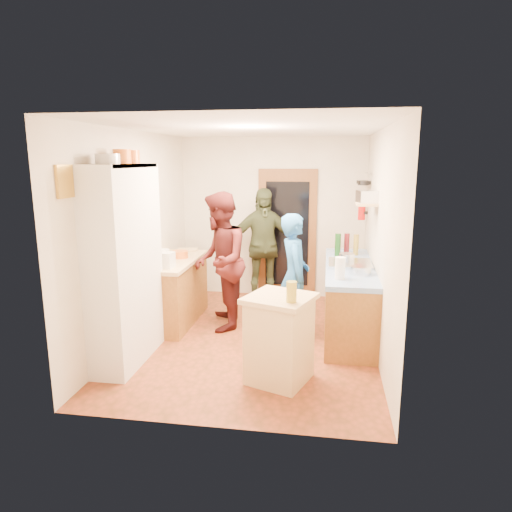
% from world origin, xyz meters
% --- Properties ---
extents(floor, '(3.00, 4.00, 0.02)m').
position_xyz_m(floor, '(0.00, 0.00, -0.01)').
color(floor, brown).
rests_on(floor, ground).
extents(ceiling, '(3.00, 4.00, 0.02)m').
position_xyz_m(ceiling, '(0.00, 0.00, 2.61)').
color(ceiling, silver).
rests_on(ceiling, ground).
extents(wall_back, '(3.00, 0.02, 2.60)m').
position_xyz_m(wall_back, '(0.00, 2.01, 1.30)').
color(wall_back, beige).
rests_on(wall_back, ground).
extents(wall_front, '(3.00, 0.02, 2.60)m').
position_xyz_m(wall_front, '(0.00, -2.01, 1.30)').
color(wall_front, beige).
rests_on(wall_front, ground).
extents(wall_left, '(0.02, 4.00, 2.60)m').
position_xyz_m(wall_left, '(-1.51, 0.00, 1.30)').
color(wall_left, beige).
rests_on(wall_left, ground).
extents(wall_right, '(0.02, 4.00, 2.60)m').
position_xyz_m(wall_right, '(1.51, 0.00, 1.30)').
color(wall_right, beige).
rests_on(wall_right, ground).
extents(door_frame, '(0.95, 0.06, 2.10)m').
position_xyz_m(door_frame, '(0.25, 1.97, 1.05)').
color(door_frame, brown).
rests_on(door_frame, ground).
extents(door_glass, '(0.70, 0.02, 1.70)m').
position_xyz_m(door_glass, '(0.25, 1.94, 1.05)').
color(door_glass, black).
rests_on(door_glass, door_frame).
extents(hutch_body, '(0.40, 1.20, 2.20)m').
position_xyz_m(hutch_body, '(-1.30, -0.80, 1.10)').
color(hutch_body, silver).
rests_on(hutch_body, ground).
extents(hutch_top_shelf, '(0.40, 1.14, 0.04)m').
position_xyz_m(hutch_top_shelf, '(-1.30, -0.80, 2.18)').
color(hutch_top_shelf, silver).
rests_on(hutch_top_shelf, hutch_body).
extents(plate_stack, '(0.24, 0.24, 0.10)m').
position_xyz_m(plate_stack, '(-1.30, -1.05, 2.25)').
color(plate_stack, white).
rests_on(plate_stack, hutch_top_shelf).
extents(orange_pot_a, '(0.19, 0.19, 0.15)m').
position_xyz_m(orange_pot_a, '(-1.30, -0.71, 2.28)').
color(orange_pot_a, orange).
rests_on(orange_pot_a, hutch_top_shelf).
extents(orange_pot_b, '(0.16, 0.16, 0.15)m').
position_xyz_m(orange_pot_b, '(-1.30, -0.46, 2.27)').
color(orange_pot_b, orange).
rests_on(orange_pot_b, hutch_top_shelf).
extents(left_counter_base, '(0.60, 1.40, 0.85)m').
position_xyz_m(left_counter_base, '(-1.20, 0.45, 0.42)').
color(left_counter_base, '#965D27').
rests_on(left_counter_base, ground).
extents(left_counter_top, '(0.64, 1.44, 0.05)m').
position_xyz_m(left_counter_top, '(-1.20, 0.45, 0.88)').
color(left_counter_top, '#D9B879').
rests_on(left_counter_top, left_counter_base).
extents(toaster, '(0.28, 0.20, 0.20)m').
position_xyz_m(toaster, '(-1.15, -0.03, 1.00)').
color(toaster, white).
rests_on(toaster, left_counter_top).
extents(kettle, '(0.18, 0.18, 0.17)m').
position_xyz_m(kettle, '(-1.25, 0.28, 0.99)').
color(kettle, white).
rests_on(kettle, left_counter_top).
extents(orange_bowl, '(0.22, 0.22, 0.10)m').
position_xyz_m(orange_bowl, '(-1.12, 0.57, 0.95)').
color(orange_bowl, orange).
rests_on(orange_bowl, left_counter_top).
extents(chopping_board, '(0.33, 0.27, 0.02)m').
position_xyz_m(chopping_board, '(-1.18, 1.08, 0.91)').
color(chopping_board, '#D9B879').
rests_on(chopping_board, left_counter_top).
extents(right_counter_base, '(0.60, 2.20, 0.84)m').
position_xyz_m(right_counter_base, '(1.20, 0.50, 0.42)').
color(right_counter_base, '#965D27').
rests_on(right_counter_base, ground).
extents(right_counter_top, '(0.62, 2.22, 0.06)m').
position_xyz_m(right_counter_top, '(1.20, 0.50, 0.87)').
color(right_counter_top, blue).
rests_on(right_counter_top, right_counter_base).
extents(hob, '(0.55, 0.58, 0.04)m').
position_xyz_m(hob, '(1.20, 0.47, 0.92)').
color(hob, silver).
rests_on(hob, right_counter_top).
extents(pot_on_hob, '(0.19, 0.19, 0.13)m').
position_xyz_m(pot_on_hob, '(1.15, 0.41, 1.00)').
color(pot_on_hob, silver).
rests_on(pot_on_hob, hob).
extents(bottle_a, '(0.09, 0.09, 0.32)m').
position_xyz_m(bottle_a, '(1.05, 1.02, 1.06)').
color(bottle_a, '#143F14').
rests_on(bottle_a, right_counter_top).
extents(bottle_b, '(0.08, 0.08, 0.31)m').
position_xyz_m(bottle_b, '(1.18, 1.18, 1.05)').
color(bottle_b, '#591419').
rests_on(bottle_b, right_counter_top).
extents(bottle_c, '(0.08, 0.08, 0.30)m').
position_xyz_m(bottle_c, '(1.31, 1.14, 1.05)').
color(bottle_c, olive).
rests_on(bottle_c, right_counter_top).
extents(paper_towel, '(0.13, 0.13, 0.26)m').
position_xyz_m(paper_towel, '(1.05, -0.27, 1.03)').
color(paper_towel, white).
rests_on(paper_towel, right_counter_top).
extents(mixing_bowl, '(0.31, 0.31, 0.10)m').
position_xyz_m(mixing_bowl, '(1.30, 0.01, 0.95)').
color(mixing_bowl, silver).
rests_on(mixing_bowl, right_counter_top).
extents(island_base, '(0.71, 0.71, 0.86)m').
position_xyz_m(island_base, '(0.44, -1.06, 0.43)').
color(island_base, '#D9B879').
rests_on(island_base, ground).
extents(island_top, '(0.80, 0.80, 0.05)m').
position_xyz_m(island_top, '(0.44, -1.06, 0.89)').
color(island_top, '#D9B879').
rests_on(island_top, island_base).
extents(cutting_board, '(0.43, 0.38, 0.02)m').
position_xyz_m(cutting_board, '(0.41, -1.00, 0.90)').
color(cutting_board, white).
rests_on(cutting_board, island_top).
extents(oil_jar, '(0.13, 0.13, 0.20)m').
position_xyz_m(oil_jar, '(0.57, -1.24, 1.01)').
color(oil_jar, '#AD9E2D').
rests_on(oil_jar, island_top).
extents(pan_rail, '(0.02, 0.65, 0.02)m').
position_xyz_m(pan_rail, '(1.46, 1.52, 2.05)').
color(pan_rail, silver).
rests_on(pan_rail, wall_right).
extents(pan_hang_a, '(0.18, 0.18, 0.05)m').
position_xyz_m(pan_hang_a, '(1.40, 1.35, 1.92)').
color(pan_hang_a, black).
rests_on(pan_hang_a, pan_rail).
extents(pan_hang_b, '(0.16, 0.16, 0.05)m').
position_xyz_m(pan_hang_b, '(1.40, 1.55, 1.90)').
color(pan_hang_b, black).
rests_on(pan_hang_b, pan_rail).
extents(pan_hang_c, '(0.17, 0.17, 0.05)m').
position_xyz_m(pan_hang_c, '(1.40, 1.75, 1.91)').
color(pan_hang_c, black).
rests_on(pan_hang_c, pan_rail).
extents(wall_shelf, '(0.26, 0.42, 0.03)m').
position_xyz_m(wall_shelf, '(1.37, 0.45, 1.70)').
color(wall_shelf, '#D9B879').
rests_on(wall_shelf, wall_right).
extents(radio, '(0.27, 0.33, 0.15)m').
position_xyz_m(radio, '(1.37, 0.45, 1.79)').
color(radio, silver).
rests_on(radio, wall_shelf).
extents(ext_bracket, '(0.06, 0.10, 0.04)m').
position_xyz_m(ext_bracket, '(1.47, 1.70, 1.45)').
color(ext_bracket, black).
rests_on(ext_bracket, wall_right).
extents(fire_extinguisher, '(0.11, 0.11, 0.32)m').
position_xyz_m(fire_extinguisher, '(1.41, 1.70, 1.50)').
color(fire_extinguisher, red).
rests_on(fire_extinguisher, wall_right).
extents(picture_frame, '(0.03, 0.25, 0.30)m').
position_xyz_m(picture_frame, '(-1.48, -1.55, 2.05)').
color(picture_frame, gold).
rests_on(picture_frame, wall_left).
extents(person_hob, '(0.49, 0.64, 1.59)m').
position_xyz_m(person_hob, '(0.53, 0.19, 0.80)').
color(person_hob, '#225FA6').
rests_on(person_hob, ground).
extents(person_left, '(0.85, 1.01, 1.84)m').
position_xyz_m(person_left, '(-0.48, 0.39, 0.92)').
color(person_left, '#401313').
rests_on(person_left, ground).
extents(person_back, '(1.15, 0.76, 1.82)m').
position_xyz_m(person_back, '(-0.10, 1.59, 0.91)').
color(person_back, '#333B22').
rests_on(person_back, ground).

